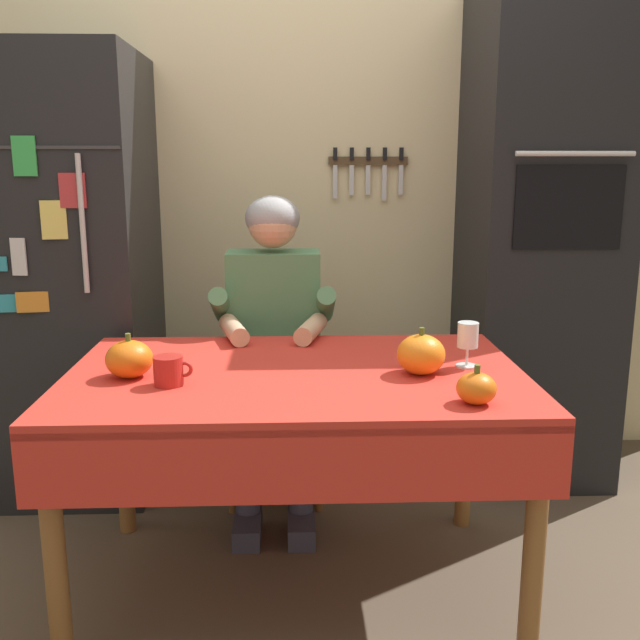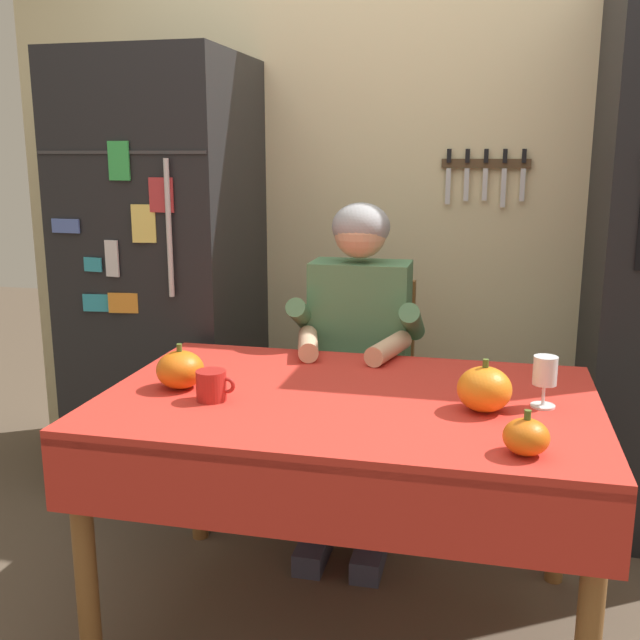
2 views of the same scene
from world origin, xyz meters
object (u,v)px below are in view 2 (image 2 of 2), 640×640
at_px(seated_person, 357,344).
at_px(pumpkin_large, 526,437).
at_px(refrigerator, 166,279).
at_px(dining_table, 347,425).
at_px(chair_behind_person, 365,388).
at_px(pumpkin_small, 484,389).
at_px(coffee_mug, 212,386).
at_px(pumpkin_medium, 180,370).
at_px(wine_glass, 545,373).

distance_m(seated_person, pumpkin_large, 1.07).
bearing_deg(refrigerator, dining_table, -42.91).
xyz_separation_m(dining_table, chair_behind_person, (-0.08, 0.79, -0.14)).
bearing_deg(dining_table, pumpkin_small, -3.91).
distance_m(seated_person, pumpkin_small, 0.78).
distance_m(coffee_mug, pumpkin_large, 0.86).
xyz_separation_m(refrigerator, pumpkin_medium, (0.46, -0.91, -0.10)).
xyz_separation_m(chair_behind_person, pumpkin_medium, (-0.41, -0.82, 0.28)).
relative_size(chair_behind_person, pumpkin_medium, 6.64).
bearing_deg(coffee_mug, pumpkin_large, -13.04).
xyz_separation_m(dining_table, pumpkin_small, (0.38, -0.03, 0.14)).
bearing_deg(pumpkin_large, pumpkin_medium, 164.07).
bearing_deg(wine_glass, coffee_mug, -170.44).
relative_size(refrigerator, pumpkin_small, 12.36).
relative_size(seated_person, wine_glass, 8.70).
height_order(seated_person, coffee_mug, seated_person).
bearing_deg(pumpkin_medium, pumpkin_large, -15.93).
height_order(coffee_mug, pumpkin_large, pumpkin_large).
height_order(refrigerator, coffee_mug, refrigerator).
bearing_deg(seated_person, pumpkin_medium, -123.22).
bearing_deg(pumpkin_large, wine_glass, 80.32).
xyz_separation_m(dining_table, coffee_mug, (-0.36, -0.11, 0.13)).
height_order(wine_glass, pumpkin_large, wine_glass).
height_order(refrigerator, pumpkin_large, refrigerator).
bearing_deg(pumpkin_medium, pumpkin_small, 0.04).
xyz_separation_m(refrigerator, pumpkin_large, (1.43, -1.19, -0.12)).
distance_m(wine_glass, pumpkin_medium, 1.03).
relative_size(refrigerator, wine_glass, 12.58).
bearing_deg(dining_table, refrigerator, 137.09).
height_order(dining_table, pumpkin_large, pumpkin_large).
relative_size(seated_person, pumpkin_small, 8.55).
xyz_separation_m(chair_behind_person, wine_glass, (0.62, -0.75, 0.32)).
bearing_deg(coffee_mug, pumpkin_small, 6.39).
xyz_separation_m(pumpkin_medium, pumpkin_small, (0.87, 0.00, 0.00)).
bearing_deg(refrigerator, pumpkin_medium, -63.41).
bearing_deg(chair_behind_person, pumpkin_large, -62.97).
distance_m(pumpkin_medium, pumpkin_small, 0.87).
height_order(pumpkin_medium, pumpkin_small, pumpkin_small).
bearing_deg(seated_person, refrigerator, 162.17).
bearing_deg(coffee_mug, chair_behind_person, 72.63).
bearing_deg(dining_table, coffee_mug, -163.33).
height_order(dining_table, pumpkin_small, pumpkin_small).
bearing_deg(dining_table, pumpkin_large, -32.49).
bearing_deg(chair_behind_person, refrigerator, 174.05).
relative_size(dining_table, coffee_mug, 12.40).
height_order(refrigerator, dining_table, refrigerator).
bearing_deg(chair_behind_person, seated_person, -90.00).
relative_size(seated_person, pumpkin_large, 11.64).
height_order(coffee_mug, pumpkin_small, pumpkin_small).
distance_m(dining_table, coffee_mug, 0.40).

